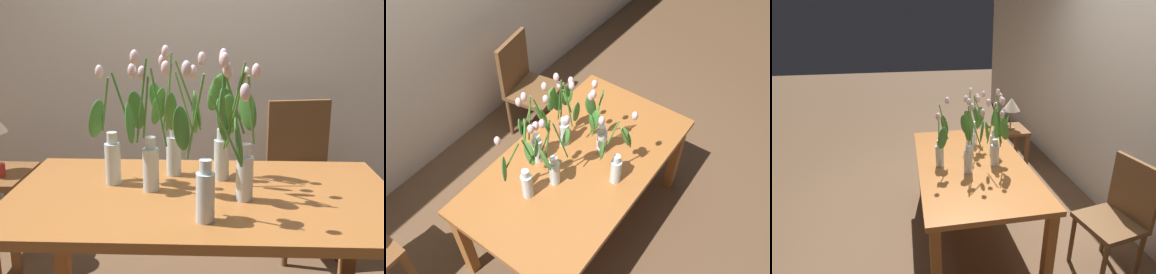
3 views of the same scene
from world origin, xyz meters
TOP-DOWN VIEW (x-y plane):
  - ground_plane at (0.00, 0.00)m, footprint 18.00×18.00m
  - room_wall_rear at (0.00, 1.48)m, footprint 9.00×0.10m
  - dining_table at (0.00, 0.00)m, footprint 1.60×0.90m
  - tulip_vase_0 at (-0.39, 0.12)m, footprint 0.24×0.16m
  - tulip_vase_1 at (0.10, 0.19)m, footprint 0.20×0.22m
  - tulip_vase_2 at (0.02, -0.26)m, footprint 0.28×0.14m
  - tulip_vase_3 at (0.15, -0.05)m, footprint 0.20×0.20m
  - tulip_vase_4 at (-0.13, 0.24)m, footprint 0.27×0.13m
  - tulip_vase_5 at (-0.22, 0.03)m, footprint 0.23×0.19m
  - dining_chair at (0.60, 1.00)m, footprint 0.46×0.46m

SIDE VIEW (x-z plane):
  - ground_plane at x=0.00m, z-range 0.00..0.00m
  - dining_chair at x=0.60m, z-range 0.06..0.99m
  - dining_table at x=0.00m, z-range 0.28..1.02m
  - tulip_vase_0 at x=-0.39m, z-range 0.65..1.17m
  - tulip_vase_2 at x=0.02m, z-range 0.64..1.20m
  - tulip_vase_5 at x=-0.22m, z-range 0.66..1.24m
  - tulip_vase_3 at x=0.15m, z-range 0.67..1.25m
  - tulip_vase_4 at x=-0.13m, z-range 0.67..1.26m
  - tulip_vase_1 at x=0.10m, z-range 0.69..1.26m
  - room_wall_rear at x=0.00m, z-range 0.00..2.70m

